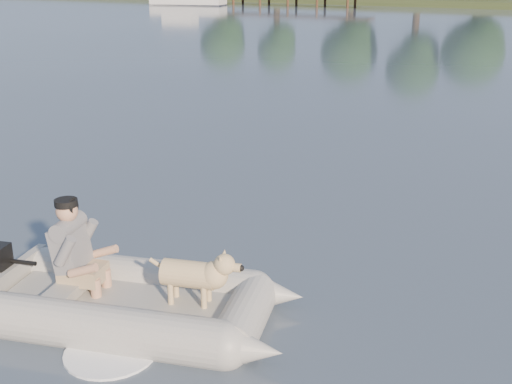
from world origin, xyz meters
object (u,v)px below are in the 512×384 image
Objects in this scene: dinghy at (130,268)px; man at (72,244)px; dock at (283,0)px; dog at (189,278)px.

man is (-0.63, -0.14, 0.17)m from dinghy.
dinghy is (25.86, -51.94, 0.02)m from dock.
man reaches higher than dock.
dock is 18.17× the size of man.
dinghy is 0.60m from dog.
dock reaches higher than dog.
man reaches higher than dinghy.
dinghy is at bearing -175.43° from dog.
dock is at bearing 99.92° from dinghy.
dinghy is 5.21× the size of dog.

